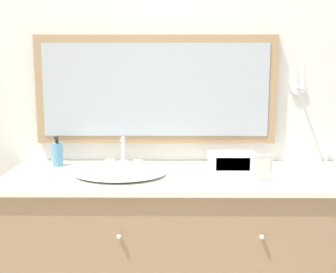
{
  "coord_description": "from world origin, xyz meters",
  "views": [
    {
      "loc": [
        -0.09,
        -2.05,
        1.54
      ],
      "look_at": [
        -0.11,
        0.32,
        1.11
      ],
      "focal_mm": 50.0,
      "sensor_mm": 36.0,
      "label": 1
    }
  ],
  "objects_px": {
    "soap_bottle": "(57,154)",
    "picture_frame": "(263,169)",
    "appliance_box": "(232,162)",
    "sink_basin": "(120,172)"
  },
  "relations": [
    {
      "from": "soap_bottle",
      "to": "appliance_box",
      "type": "bearing_deg",
      "value": -6.48
    },
    {
      "from": "sink_basin",
      "to": "appliance_box",
      "type": "bearing_deg",
      "value": 8.61
    },
    {
      "from": "appliance_box",
      "to": "picture_frame",
      "type": "distance_m",
      "value": 0.25
    },
    {
      "from": "appliance_box",
      "to": "soap_bottle",
      "type": "bearing_deg",
      "value": 173.52
    },
    {
      "from": "appliance_box",
      "to": "picture_frame",
      "type": "xyz_separation_m",
      "value": [
        0.12,
        -0.22,
        0.02
      ]
    },
    {
      "from": "sink_basin",
      "to": "soap_bottle",
      "type": "xyz_separation_m",
      "value": [
        -0.37,
        0.2,
        0.05
      ]
    },
    {
      "from": "soap_bottle",
      "to": "picture_frame",
      "type": "height_order",
      "value": "soap_bottle"
    },
    {
      "from": "sink_basin",
      "to": "soap_bottle",
      "type": "relative_size",
      "value": 2.8
    },
    {
      "from": "sink_basin",
      "to": "picture_frame",
      "type": "relative_size",
      "value": 3.52
    },
    {
      "from": "soap_bottle",
      "to": "picture_frame",
      "type": "bearing_deg",
      "value": -16.97
    }
  ]
}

